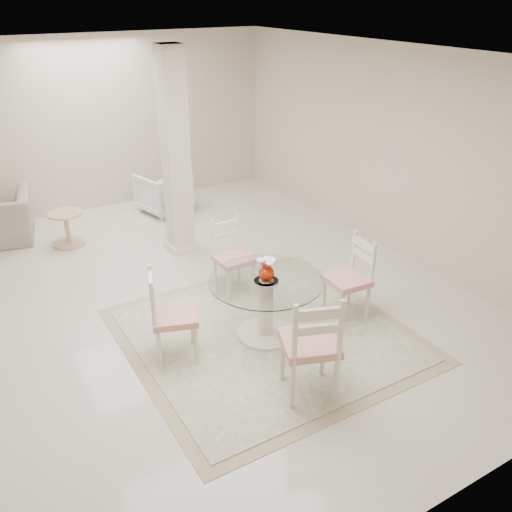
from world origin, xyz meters
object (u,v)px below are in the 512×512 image
red_vase (267,269)px  side_table (67,230)px  column (176,155)px  dining_chair_west (167,310)px  dining_chair_south (312,340)px  dining_table (266,308)px  armchair_white (164,192)px  dining_chair_north (231,251)px  dining_chair_east (353,272)px

red_vase → side_table: (-1.22, 3.36, -0.57)m
column → dining_chair_west: column is taller
red_vase → dining_chair_west: 1.05m
dining_chair_west → dining_chair_south: dining_chair_south is taller
dining_chair_south → side_table: bearing=-56.1°
dining_table → armchair_white: (0.44, 3.86, -0.01)m
red_vase → dining_chair_north: bearing=82.4°
armchair_white → dining_chair_west: bearing=54.2°
dining_chair_east → side_table: dining_chair_east is taller
red_vase → side_table: 3.62m
armchair_white → side_table: (-1.66, -0.51, -0.10)m
dining_chair_north → dining_chair_west: 1.42m
dining_table → dining_chair_west: (-1.00, 0.16, 0.21)m
dining_chair_west → side_table: (-0.21, 3.19, -0.33)m
column → dining_chair_south: bearing=-94.4°
dining_table → dining_chair_east: bearing=-8.1°
column → dining_chair_west: size_ratio=2.56×
dining_table → dining_chair_east: 1.04m
dining_chair_north → dining_chair_south: bearing=-99.9°
dining_chair_north → dining_chair_west: bearing=-144.9°
dining_table → side_table: 3.57m
dining_chair_south → armchair_white: dining_chair_south is taller
red_vase → side_table: red_vase is taller
red_vase → armchair_white: (0.44, 3.87, -0.47)m
column → side_table: bearing=144.2°
dining_chair_east → dining_chair_north: bearing=-139.3°
column → dining_table: bearing=-92.4°
dining_chair_west → dining_chair_north: bearing=-34.5°
dining_chair_south → armchair_white: bearing=-76.8°
dining_chair_north → dining_chair_south: (-0.30, -2.02, 0.09)m
red_vase → dining_chair_east: 1.04m
dining_chair_west → dining_chair_south: (0.84, -1.17, 0.06)m
dining_chair_east → dining_chair_north: (-0.87, 1.15, -0.01)m
dining_table → dining_chair_south: bearing=-99.3°
dining_chair_south → armchair_white: size_ratio=1.63×
dining_chair_west → armchair_white: 3.98m
column → side_table: size_ratio=5.54×
dining_chair_west → side_table: bearing=22.9°
red_vase → dining_chair_south: 1.04m
dining_chair_east → side_table: bearing=-143.9°
column → dining_chair_north: size_ratio=2.68×
dining_chair_east → side_table: (-2.23, 3.50, -0.32)m
dining_chair_west → armchair_white: dining_chair_west is taller
dining_chair_east → dining_table: bearing=-94.5°
armchair_white → dining_chair_south: bearing=68.4°
dining_chair_west → armchair_white: (1.45, 3.70, -0.23)m
dining_table → side_table: size_ratio=2.37×
dining_table → column: bearing=87.6°
column → dining_chair_east: (0.91, -2.55, -0.81)m
dining_table → red_vase: size_ratio=4.64×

